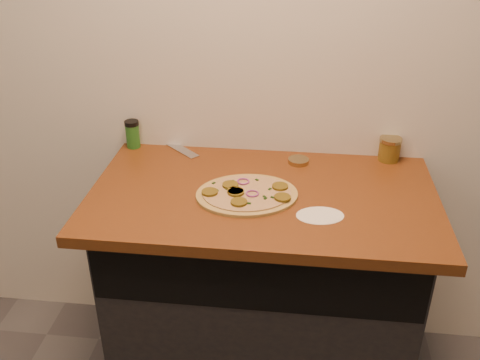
# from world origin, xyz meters

# --- Properties ---
(room_shell) EXTENTS (4.02, 3.52, 2.71)m
(room_shell) POSITION_xyz_m (0.00, 0.00, 1.70)
(room_shell) COLOR beige
(room_shell) RESTS_ON ground
(cabinet) EXTENTS (1.10, 0.60, 0.86)m
(cabinet) POSITION_xyz_m (0.00, 1.45, 0.43)
(cabinet) COLOR black
(cabinet) RESTS_ON ground
(countertop) EXTENTS (1.20, 0.70, 0.04)m
(countertop) POSITION_xyz_m (0.00, 1.42, 0.88)
(countertop) COLOR brown
(countertop) RESTS_ON cabinet
(pizza) EXTENTS (0.41, 0.41, 0.02)m
(pizza) POSITION_xyz_m (-0.05, 1.38, 0.91)
(pizza) COLOR tan
(pizza) RESTS_ON countertop
(chefs_knife) EXTENTS (0.25, 0.24, 0.02)m
(chefs_knife) POSITION_xyz_m (-0.42, 1.77, 0.91)
(chefs_knife) COLOR #B7BAC1
(chefs_knife) RESTS_ON countertop
(mason_jar_lid) EXTENTS (0.08, 0.08, 0.02)m
(mason_jar_lid) POSITION_xyz_m (0.12, 1.65, 0.91)
(mason_jar_lid) COLOR #9B895A
(mason_jar_lid) RESTS_ON countertop
(salsa_jar) EXTENTS (0.08, 0.08, 0.09)m
(salsa_jar) POSITION_xyz_m (0.46, 1.72, 0.95)
(salsa_jar) COLOR #A02B10
(salsa_jar) RESTS_ON countertop
(spice_shaker) EXTENTS (0.06, 0.06, 0.11)m
(spice_shaker) POSITION_xyz_m (-0.55, 1.72, 0.96)
(spice_shaker) COLOR #24631F
(spice_shaker) RESTS_ON countertop
(flour_spill) EXTENTS (0.18, 0.18, 0.00)m
(flour_spill) POSITION_xyz_m (0.19, 1.28, 0.90)
(flour_spill) COLOR silver
(flour_spill) RESTS_ON countertop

